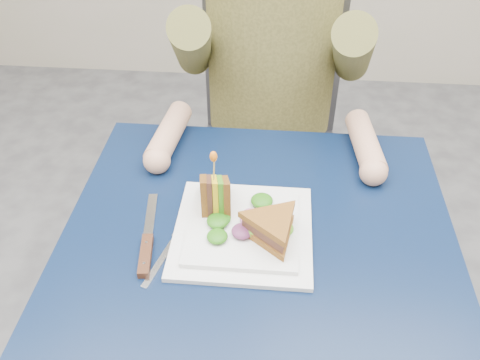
# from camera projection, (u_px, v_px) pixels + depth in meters

# --- Properties ---
(table) EXTENTS (0.75, 0.75, 0.73)m
(table) POSITION_uv_depth(u_px,v_px,m) (257.00, 270.00, 1.00)
(table) COLOR black
(table) RESTS_ON ground
(chair) EXTENTS (0.42, 0.40, 0.93)m
(chair) POSITION_uv_depth(u_px,v_px,m) (269.00, 124.00, 1.60)
(chair) COLOR #47474C
(chair) RESTS_ON ground
(diner) EXTENTS (0.54, 0.59, 0.74)m
(diner) POSITION_uv_depth(u_px,v_px,m) (273.00, 24.00, 1.27)
(diner) COLOR brown
(diner) RESTS_ON chair
(plate) EXTENTS (0.26, 0.26, 0.02)m
(plate) POSITION_uv_depth(u_px,v_px,m) (243.00, 230.00, 0.96)
(plate) COLOR white
(plate) RESTS_ON table
(sandwich_flat) EXTENTS (0.18, 0.18, 0.05)m
(sandwich_flat) POSITION_uv_depth(u_px,v_px,m) (272.00, 228.00, 0.92)
(sandwich_flat) COLOR brown
(sandwich_flat) RESTS_ON plate
(sandwich_upright) EXTENTS (0.08, 0.12, 0.12)m
(sandwich_upright) POSITION_uv_depth(u_px,v_px,m) (215.00, 195.00, 0.97)
(sandwich_upright) COLOR brown
(sandwich_upright) RESTS_ON plate
(fork) EXTENTS (0.07, 0.18, 0.01)m
(fork) POSITION_uv_depth(u_px,v_px,m) (167.00, 253.00, 0.93)
(fork) COLOR silver
(fork) RESTS_ON table
(knife) EXTENTS (0.05, 0.22, 0.02)m
(knife) POSITION_uv_depth(u_px,v_px,m) (147.00, 248.00, 0.93)
(knife) COLOR silver
(knife) RESTS_ON table
(toothpick) EXTENTS (0.01, 0.01, 0.06)m
(toothpick) POSITION_uv_depth(u_px,v_px,m) (214.00, 169.00, 0.93)
(toothpick) COLOR tan
(toothpick) RESTS_ON sandwich_upright
(toothpick_frill) EXTENTS (0.01, 0.01, 0.02)m
(toothpick_frill) POSITION_uv_depth(u_px,v_px,m) (213.00, 156.00, 0.91)
(toothpick_frill) COLOR orange
(toothpick_frill) RESTS_ON sandwich_upright
(lettuce_spill) EXTENTS (0.15, 0.13, 0.02)m
(lettuce_spill) POSITION_uv_depth(u_px,v_px,m) (246.00, 218.00, 0.96)
(lettuce_spill) COLOR #337A14
(lettuce_spill) RESTS_ON plate
(onion_ring) EXTENTS (0.04, 0.04, 0.02)m
(onion_ring) POSITION_uv_depth(u_px,v_px,m) (251.00, 219.00, 0.95)
(onion_ring) COLOR #9E4C7A
(onion_ring) RESTS_ON plate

